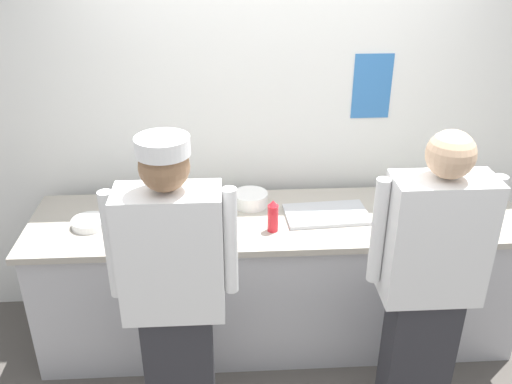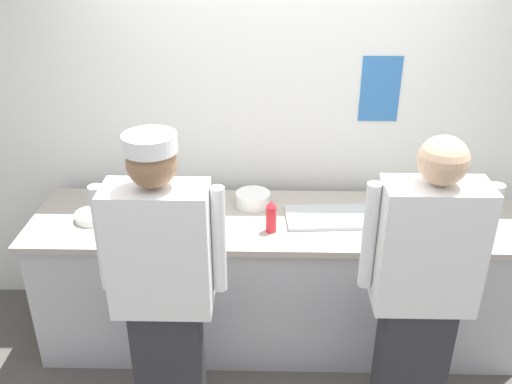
% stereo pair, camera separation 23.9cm
% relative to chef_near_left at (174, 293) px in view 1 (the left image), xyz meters
% --- Properties ---
extents(ground_plane, '(9.00, 9.00, 0.00)m').
position_rel_chef_near_left_xyz_m(ground_plane, '(0.58, 0.36, -0.94)').
color(ground_plane, '#514C47').
extents(wall_back, '(4.77, 0.11, 2.97)m').
position_rel_chef_near_left_xyz_m(wall_back, '(0.58, 1.27, 0.55)').
color(wall_back, white).
rests_on(wall_back, ground).
extents(prep_counter, '(3.04, 0.76, 0.92)m').
position_rel_chef_near_left_xyz_m(prep_counter, '(0.58, 0.76, -0.48)').
color(prep_counter, '#B2B2B7').
rests_on(prep_counter, ground).
extents(chef_near_left, '(0.63, 0.24, 1.75)m').
position_rel_chef_near_left_xyz_m(chef_near_left, '(0.00, 0.00, 0.00)').
color(chef_near_left, '#2D2D33').
rests_on(chef_near_left, ground).
extents(chef_center, '(0.63, 0.24, 1.74)m').
position_rel_chef_near_left_xyz_m(chef_center, '(1.28, 0.04, -0.02)').
color(chef_center, '#2D2D33').
rests_on(chef_center, ground).
extents(plate_stack_front, '(0.21, 0.21, 0.05)m').
position_rel_chef_near_left_xyz_m(plate_stack_front, '(-0.56, 0.72, 0.00)').
color(plate_stack_front, white).
rests_on(plate_stack_front, prep_counter).
extents(plate_stack_rear, '(0.22, 0.22, 0.08)m').
position_rel_chef_near_left_xyz_m(plate_stack_rear, '(0.42, 0.93, 0.02)').
color(plate_stack_rear, white).
rests_on(plate_stack_rear, prep_counter).
extents(mixing_bowl_steel, '(0.36, 0.36, 0.10)m').
position_rel_chef_near_left_xyz_m(mixing_bowl_steel, '(-0.29, 0.86, 0.03)').
color(mixing_bowl_steel, '#B7BABF').
rests_on(mixing_bowl_steel, prep_counter).
extents(sheet_tray, '(0.53, 0.33, 0.02)m').
position_rel_chef_near_left_xyz_m(sheet_tray, '(0.88, 0.76, -0.01)').
color(sheet_tray, '#B7BABF').
rests_on(sheet_tray, prep_counter).
extents(squeeze_bottle_primary, '(0.06, 0.06, 0.20)m').
position_rel_chef_near_left_xyz_m(squeeze_bottle_primary, '(0.23, 0.56, 0.08)').
color(squeeze_bottle_primary, '#56A333').
rests_on(squeeze_bottle_primary, prep_counter).
extents(squeeze_bottle_secondary, '(0.06, 0.06, 0.20)m').
position_rel_chef_near_left_xyz_m(squeeze_bottle_secondary, '(0.53, 0.60, 0.07)').
color(squeeze_bottle_secondary, red).
rests_on(squeeze_bottle_secondary, prep_counter).
extents(squeeze_bottle_spare, '(0.06, 0.06, 0.18)m').
position_rel_chef_near_left_xyz_m(squeeze_bottle_spare, '(1.48, 0.70, 0.06)').
color(squeeze_bottle_spare, '#56A333').
rests_on(squeeze_bottle_spare, prep_counter).
extents(ramekin_red_sauce, '(0.09, 0.09, 0.04)m').
position_rel_chef_near_left_xyz_m(ramekin_red_sauce, '(1.72, 0.60, 0.00)').
color(ramekin_red_sauce, white).
rests_on(ramekin_red_sauce, prep_counter).
extents(ramekin_orange_sauce, '(0.10, 0.10, 0.04)m').
position_rel_chef_near_left_xyz_m(ramekin_orange_sauce, '(0.12, 0.72, -0.00)').
color(ramekin_orange_sauce, white).
rests_on(ramekin_orange_sauce, prep_counter).
extents(deli_cup, '(0.09, 0.09, 0.09)m').
position_rel_chef_near_left_xyz_m(deli_cup, '(0.10, 0.86, 0.02)').
color(deli_cup, white).
rests_on(deli_cup, prep_counter).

